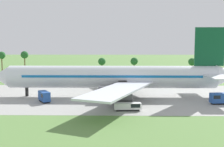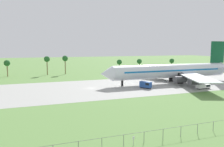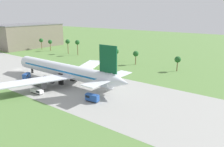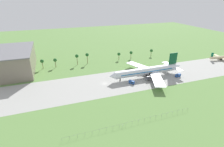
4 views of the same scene
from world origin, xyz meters
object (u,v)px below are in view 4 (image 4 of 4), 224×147
Objects in this scene: regional_aircraft at (222,57)px; baggage_tug at (160,83)px; no_stopping_sign at (123,125)px; terminal_building at (14,61)px; fuel_truck at (132,82)px; jet_airliner at (148,71)px; catering_van at (178,75)px.

regional_aircraft is 4.46× the size of baggage_tug.
no_stopping_sign is at bearing -142.90° from baggage_tug.
terminal_building reaches higher than no_stopping_sign.
fuel_truck is (-22.25, 9.08, 0.52)m from baggage_tug.
baggage_tug is 140.24m from terminal_building.
jet_airliner is 105.98m from regional_aircraft.
catering_van is (46.18, -1.70, 0.02)m from fuel_truck.
regional_aircraft is (105.25, 12.09, -2.71)m from jet_airliner.
no_stopping_sign is at bearing -130.83° from jet_airliner.
regional_aircraft reaches higher than baggage_tug.
catering_van is (26.36, -9.98, -4.24)m from jet_airliner.
jet_airliner is 73.41m from no_stopping_sign.
jet_airliner is at bearing 22.68° from fuel_truck.
catering_van is 3.29× the size of no_stopping_sign.
baggage_tug is (-102.82, -29.45, -2.07)m from regional_aircraft.
fuel_truck is at bearing -33.11° from terminal_building.
regional_aircraft reaches higher than fuel_truck.
baggage_tug is 63.11m from no_stopping_sign.
terminal_building reaches higher than jet_airliner.
terminal_building is at bearing 148.75° from baggage_tug.
catering_van is 0.09× the size of terminal_building.
fuel_truck is at bearing 59.22° from no_stopping_sign.
catering_van is at bearing -2.11° from fuel_truck.
jet_airliner is at bearing -25.23° from terminal_building.
jet_airliner is 13.99× the size of fuel_truck.
jet_airliner reaches higher than fuel_truck.
jet_airliner is 13.36× the size of catering_van.
jet_airliner is 21.90m from fuel_truck.
terminal_building is at bearing 146.89° from fuel_truck.
terminal_building is at bearing 122.05° from no_stopping_sign.
regional_aircraft is at bearing 6.56° from jet_airliner.
no_stopping_sign is 130.90m from terminal_building.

